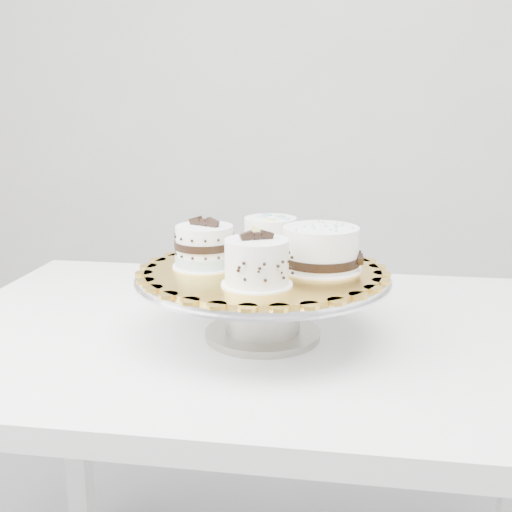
# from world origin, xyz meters

# --- Properties ---
(wall_back) EXTENTS (3.50, 0.02, 2.80)m
(wall_back) POSITION_xyz_m (0.00, 1.75, 1.40)
(wall_back) COLOR silver
(wall_back) RESTS_ON floor
(table) EXTENTS (1.17, 0.80, 0.75)m
(table) POSITION_xyz_m (-0.13, 0.02, 0.66)
(table) COLOR white
(table) RESTS_ON floor
(cake_stand) EXTENTS (0.41, 0.41, 0.11)m
(cake_stand) POSITION_xyz_m (-0.13, -0.02, 0.83)
(cake_stand) COLOR gray
(cake_stand) RESTS_ON table
(cake_board) EXTENTS (0.41, 0.41, 0.01)m
(cake_board) POSITION_xyz_m (-0.13, -0.02, 0.86)
(cake_board) COLOR #C7802A
(cake_board) RESTS_ON cake_stand
(cake_swirl) EXTENTS (0.12, 0.12, 0.08)m
(cake_swirl) POSITION_xyz_m (-0.13, -0.11, 0.90)
(cake_swirl) COLOR white
(cake_swirl) RESTS_ON cake_board
(cake_banded) EXTENTS (0.12, 0.12, 0.08)m
(cake_banded) POSITION_xyz_m (-0.22, -0.02, 0.90)
(cake_banded) COLOR white
(cake_banded) RESTS_ON cake_board
(cake_dots) EXTENTS (0.11, 0.11, 0.07)m
(cake_dots) POSITION_xyz_m (-0.13, 0.07, 0.90)
(cake_dots) COLOR white
(cake_dots) RESTS_ON cake_board
(cake_ribbon) EXTENTS (0.14, 0.13, 0.07)m
(cake_ribbon) POSITION_xyz_m (-0.04, -0.01, 0.90)
(cake_ribbon) COLOR white
(cake_ribbon) RESTS_ON cake_board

